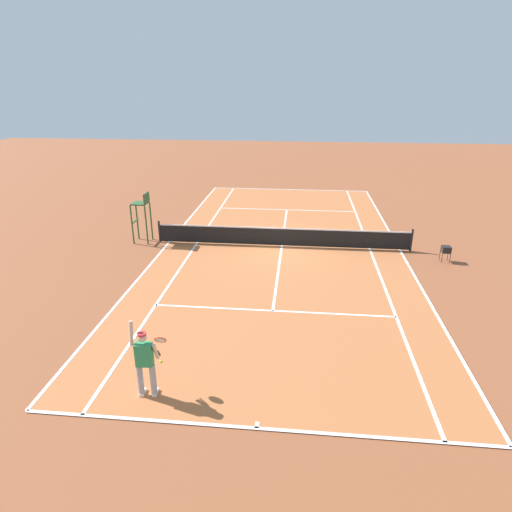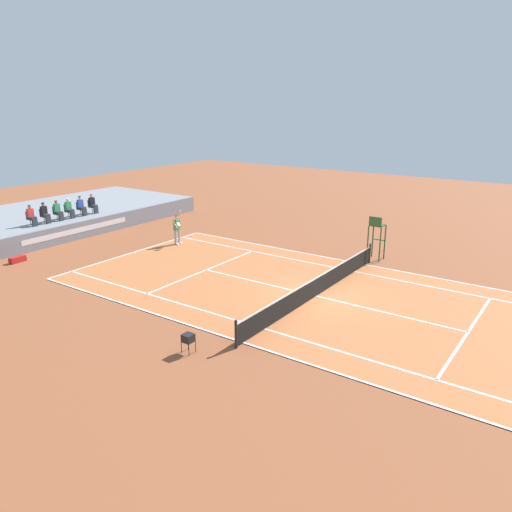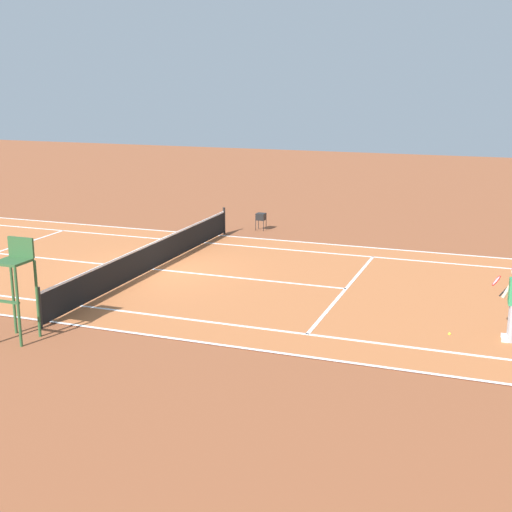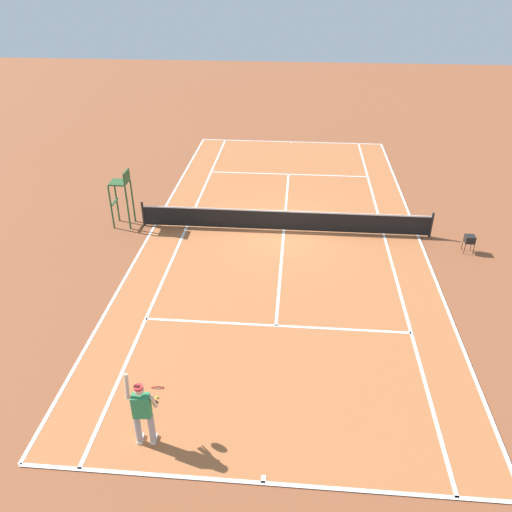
% 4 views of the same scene
% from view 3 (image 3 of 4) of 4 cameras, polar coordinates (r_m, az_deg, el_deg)
% --- Properties ---
extents(ground_plane, '(80.00, 80.00, 0.00)m').
position_cam_3_polar(ground_plane, '(23.34, -8.22, -1.11)').
color(ground_plane, brown).
extents(court, '(11.08, 23.88, 0.03)m').
position_cam_3_polar(court, '(23.34, -8.22, -1.09)').
color(court, '#B76638').
rests_on(court, ground).
extents(net, '(11.98, 0.10, 1.07)m').
position_cam_3_polar(net, '(23.21, -8.26, 0.13)').
color(net, black).
rests_on(net, ground).
extents(tennis_ball, '(0.07, 0.07, 0.07)m').
position_cam_3_polar(tennis_ball, '(17.93, 15.33, -6.07)').
color(tennis_ball, '#D1E533').
rests_on(tennis_ball, ground).
extents(umpire_chair, '(0.77, 0.77, 2.44)m').
position_cam_3_polar(umpire_chair, '(17.55, -18.82, -1.56)').
color(umpire_chair, '#2D562D').
rests_on(umpire_chair, ground).
extents(ball_hopper, '(0.36, 0.36, 0.70)m').
position_cam_3_polar(ball_hopper, '(29.12, 0.40, 3.21)').
color(ball_hopper, black).
rests_on(ball_hopper, ground).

